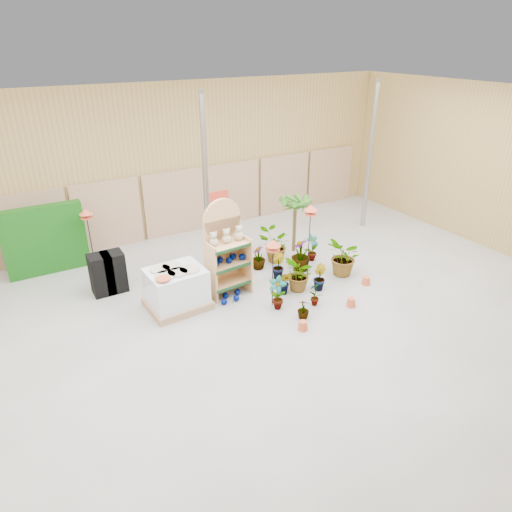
{
  "coord_description": "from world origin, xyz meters",
  "views": [
    {
      "loc": [
        -4.49,
        -6.73,
        5.63
      ],
      "look_at": [
        0.3,
        1.5,
        1.0
      ],
      "focal_mm": 32.0,
      "sensor_mm": 36.0,
      "label": 1
    }
  ],
  "objects_px": {
    "pallet_stack": "(177,289)",
    "potted_plant_2": "(299,275)",
    "display_shelf": "(225,251)",
    "bird_table_front": "(273,245)"
  },
  "relations": [
    {
      "from": "display_shelf",
      "to": "pallet_stack",
      "type": "relative_size",
      "value": 1.67
    },
    {
      "from": "pallet_stack",
      "to": "bird_table_front",
      "type": "relative_size",
      "value": 0.84
    },
    {
      "from": "bird_table_front",
      "to": "potted_plant_2",
      "type": "height_order",
      "value": "bird_table_front"
    },
    {
      "from": "bird_table_front",
      "to": "potted_plant_2",
      "type": "relative_size",
      "value": 1.91
    },
    {
      "from": "pallet_stack",
      "to": "potted_plant_2",
      "type": "bearing_deg",
      "value": -18.43
    },
    {
      "from": "potted_plant_2",
      "to": "display_shelf",
      "type": "bearing_deg",
      "value": 150.08
    },
    {
      "from": "pallet_stack",
      "to": "potted_plant_2",
      "type": "distance_m",
      "value": 2.93
    },
    {
      "from": "pallet_stack",
      "to": "bird_table_front",
      "type": "distance_m",
      "value": 2.41
    },
    {
      "from": "bird_table_front",
      "to": "pallet_stack",
      "type": "bearing_deg",
      "value": 151.64
    },
    {
      "from": "display_shelf",
      "to": "bird_table_front",
      "type": "bearing_deg",
      "value": -66.4
    }
  ]
}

